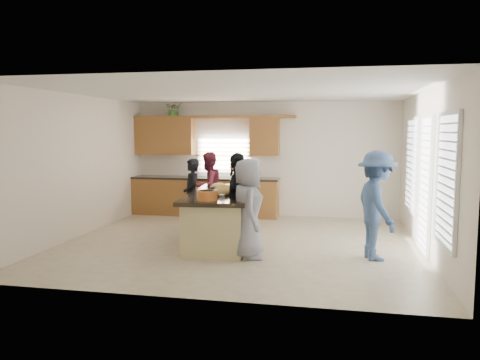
% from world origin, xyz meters
% --- Properties ---
extents(floor, '(6.50, 6.50, 0.00)m').
position_xyz_m(floor, '(0.00, 0.00, 0.00)').
color(floor, beige).
rests_on(floor, ground).
extents(room_shell, '(6.52, 6.02, 2.81)m').
position_xyz_m(room_shell, '(0.00, 0.00, 1.90)').
color(room_shell, silver).
rests_on(room_shell, ground).
extents(back_cabinetry, '(4.08, 0.66, 2.46)m').
position_xyz_m(back_cabinetry, '(-1.47, 2.73, 0.91)').
color(back_cabinetry, olive).
rests_on(back_cabinetry, ground).
extents(right_wall_glazing, '(0.06, 4.00, 2.25)m').
position_xyz_m(right_wall_glazing, '(3.22, -0.13, 1.34)').
color(right_wall_glazing, white).
rests_on(right_wall_glazing, ground).
extents(island, '(1.35, 2.78, 0.95)m').
position_xyz_m(island, '(-0.34, -0.00, 0.45)').
color(island, '#D2C082').
rests_on(island, ground).
extents(platter_front, '(0.46, 0.46, 0.18)m').
position_xyz_m(platter_front, '(-0.29, -0.32, 0.98)').
color(platter_front, black).
rests_on(platter_front, island).
extents(platter_mid, '(0.46, 0.46, 0.19)m').
position_xyz_m(platter_mid, '(-0.32, 0.16, 0.98)').
color(platter_mid, black).
rests_on(platter_mid, island).
extents(platter_back, '(0.35, 0.35, 0.14)m').
position_xyz_m(platter_back, '(-0.57, 0.66, 0.98)').
color(platter_back, black).
rests_on(platter_back, island).
extents(salad_bowl, '(0.34, 0.34, 0.16)m').
position_xyz_m(salad_bowl, '(-0.35, -1.03, 1.04)').
color(salad_bowl, orange).
rests_on(salad_bowl, island).
extents(clear_cup, '(0.08, 0.08, 0.11)m').
position_xyz_m(clear_cup, '(-0.07, -1.11, 1.00)').
color(clear_cup, white).
rests_on(clear_cup, island).
extents(plate_stack, '(0.21, 0.21, 0.04)m').
position_xyz_m(plate_stack, '(-0.42, 0.77, 0.97)').
color(plate_stack, '#B794D7').
rests_on(plate_stack, island).
extents(flower_vase, '(0.14, 0.14, 0.42)m').
position_xyz_m(flower_vase, '(-0.37, 1.07, 1.17)').
color(flower_vase, silver).
rests_on(flower_vase, island).
extents(potted_plant, '(0.48, 0.44, 0.47)m').
position_xyz_m(potted_plant, '(-2.24, 2.82, 2.63)').
color(potted_plant, '#3D692A').
rests_on(potted_plant, back_cabinetry).
extents(woman_left_back, '(0.57, 0.66, 1.52)m').
position_xyz_m(woman_left_back, '(-1.20, 0.88, 0.76)').
color(woman_left_back, black).
rests_on(woman_left_back, ground).
extents(woman_left_mid, '(0.88, 0.96, 1.60)m').
position_xyz_m(woman_left_mid, '(-1.17, 2.08, 0.80)').
color(woman_left_mid, maroon).
rests_on(woman_left_mid, ground).
extents(woman_left_front, '(0.45, 1.02, 1.72)m').
position_xyz_m(woman_left_front, '(0.05, -0.45, 0.86)').
color(woman_left_front, black).
rests_on(woman_left_front, ground).
extents(woman_right_back, '(0.94, 1.29, 1.78)m').
position_xyz_m(woman_right_back, '(2.39, -0.66, 0.89)').
color(woman_right_back, '#39557E').
rests_on(woman_right_back, ground).
extents(woman_right_front, '(0.73, 0.92, 1.65)m').
position_xyz_m(woman_right_front, '(0.33, -0.98, 0.82)').
color(woman_right_front, gray).
rests_on(woman_right_front, ground).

